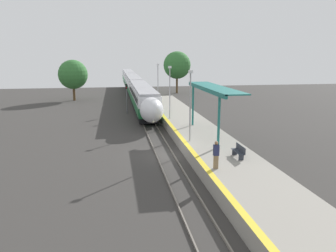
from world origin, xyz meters
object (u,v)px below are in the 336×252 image
(person_waiting, at_px, (216,154))
(lamppost_far, at_px, (158,82))
(railway_signal, at_px, (127,95))
(lamppost_near, at_px, (190,102))
(platform_bench, at_px, (239,151))
(train, at_px, (134,84))
(lamppost_mid, at_px, (170,89))

(person_waiting, bearing_deg, lamppost_far, 90.21)
(railway_signal, distance_m, lamppost_near, 20.67)
(platform_bench, xyz_separation_m, lamppost_far, (-2.44, 25.47, 2.89))
(railway_signal, bearing_deg, lamppost_near, -77.33)
(person_waiting, distance_m, lamppost_far, 27.57)
(train, bearing_deg, lamppost_mid, -86.05)
(person_waiting, xyz_separation_m, lamppost_near, (-0.10, 7.03, 2.41))
(person_waiting, bearing_deg, lamppost_mid, 90.33)
(lamppost_near, bearing_deg, train, 93.01)
(platform_bench, distance_m, lamppost_far, 25.75)
(platform_bench, xyz_separation_m, person_waiting, (-2.34, -2.00, 0.48))
(train, distance_m, person_waiting, 49.59)
(person_waiting, height_order, lamppost_near, lamppost_near)
(person_waiting, bearing_deg, lamppost_near, 90.82)
(lamppost_near, height_order, lamppost_mid, same)
(railway_signal, xyz_separation_m, lamppost_near, (4.52, -20.09, 1.82))
(railway_signal, xyz_separation_m, lamppost_mid, (4.52, -9.87, 1.82))
(lamppost_mid, xyz_separation_m, lamppost_far, (0.00, 10.22, 0.00))
(railway_signal, distance_m, lamppost_far, 4.88)
(platform_bench, bearing_deg, train, 95.62)
(platform_bench, height_order, lamppost_far, lamppost_far)
(train, distance_m, platform_bench, 47.77)
(lamppost_far, bearing_deg, lamppost_mid, -90.00)
(train, bearing_deg, platform_bench, -84.38)
(lamppost_near, distance_m, lamppost_far, 20.43)
(person_waiting, relative_size, lamppost_far, 0.31)
(train, height_order, platform_bench, train)
(train, xyz_separation_m, railway_signal, (-2.29, -22.41, 0.38))
(railway_signal, distance_m, lamppost_mid, 11.01)
(platform_bench, height_order, lamppost_near, lamppost_near)
(person_waiting, relative_size, lamppost_near, 0.31)
(lamppost_near, relative_size, lamppost_mid, 1.00)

